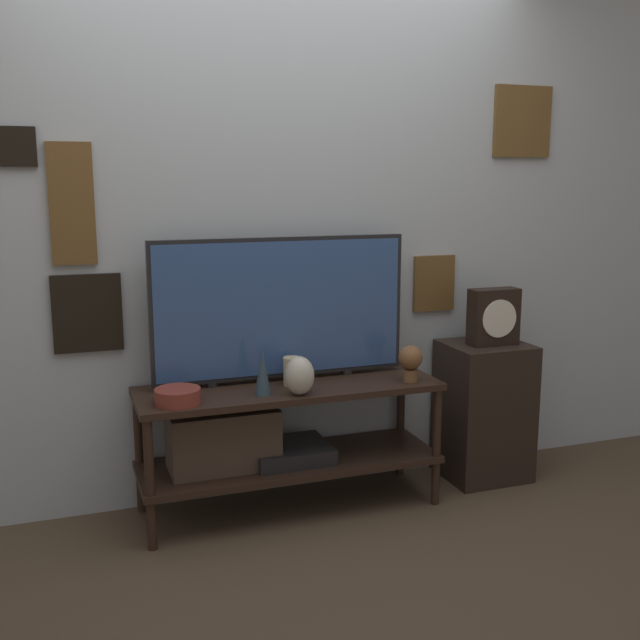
% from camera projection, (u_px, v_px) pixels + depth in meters
% --- Properties ---
extents(ground_plane, '(12.00, 12.00, 0.00)m').
position_uv_depth(ground_plane, '(308.00, 532.00, 3.26)').
color(ground_plane, '#4C3D2D').
extents(wall_back, '(6.40, 0.08, 2.70)m').
position_uv_depth(wall_back, '(270.00, 214.00, 3.50)').
color(wall_back, '#B2BCC6').
rests_on(wall_back, ground_plane).
extents(media_console, '(1.38, 0.44, 0.59)m').
position_uv_depth(media_console, '(264.00, 434.00, 3.39)').
color(media_console, black).
rests_on(media_console, ground_plane).
extents(television, '(1.19, 0.05, 0.66)m').
position_uv_depth(television, '(281.00, 308.00, 3.41)').
color(television, black).
rests_on(television, media_console).
extents(vase_urn_stoneware, '(0.13, 0.12, 0.17)m').
position_uv_depth(vase_urn_stoneware, '(299.00, 376.00, 3.23)').
color(vase_urn_stoneware, beige).
rests_on(vase_urn_stoneware, media_console).
extents(vase_slim_bronze, '(0.07, 0.07, 0.19)m').
position_uv_depth(vase_slim_bronze, '(263.00, 373.00, 3.23)').
color(vase_slim_bronze, '#2D4251').
rests_on(vase_slim_bronze, media_console).
extents(vase_wide_bowl, '(0.19, 0.19, 0.06)m').
position_uv_depth(vase_wide_bowl, '(178.00, 396.00, 3.11)').
color(vase_wide_bowl, brown).
rests_on(vase_wide_bowl, media_console).
extents(candle_jar, '(0.08, 0.08, 0.13)m').
position_uv_depth(candle_jar, '(292.00, 371.00, 3.38)').
color(candle_jar, beige).
rests_on(candle_jar, media_console).
extents(decorative_bust, '(0.11, 0.11, 0.17)m').
position_uv_depth(decorative_bust, '(410.00, 360.00, 3.44)').
color(decorative_bust, brown).
rests_on(decorative_bust, media_console).
extents(side_table, '(0.41, 0.37, 0.70)m').
position_uv_depth(side_table, '(484.00, 410.00, 3.81)').
color(side_table, black).
rests_on(side_table, ground_plane).
extents(mantel_clock, '(0.25, 0.11, 0.28)m').
position_uv_depth(mantel_clock, '(494.00, 317.00, 3.71)').
color(mantel_clock, black).
rests_on(mantel_clock, side_table).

